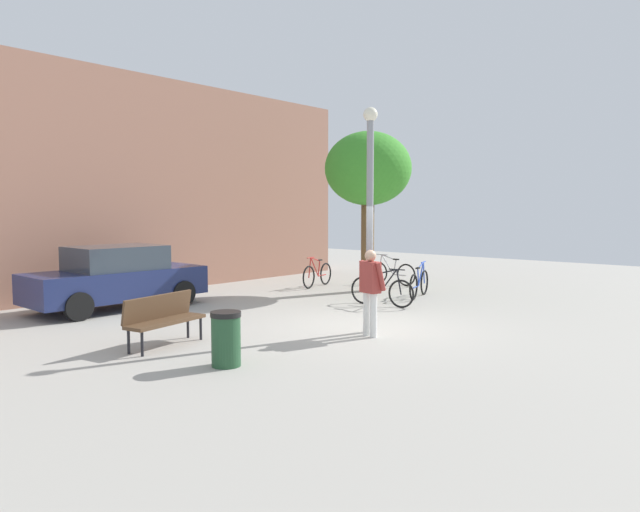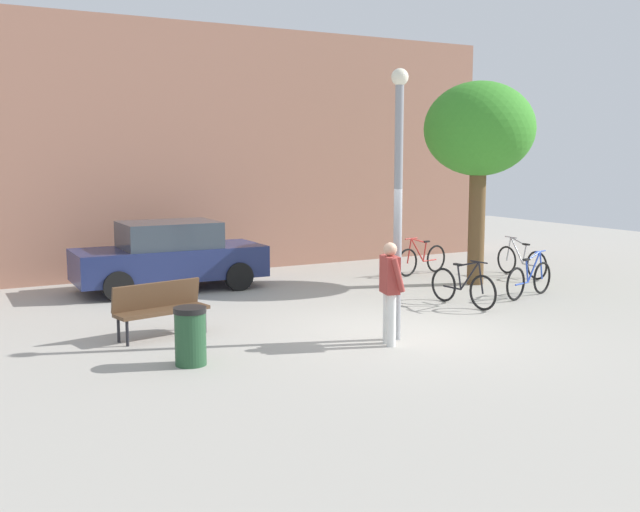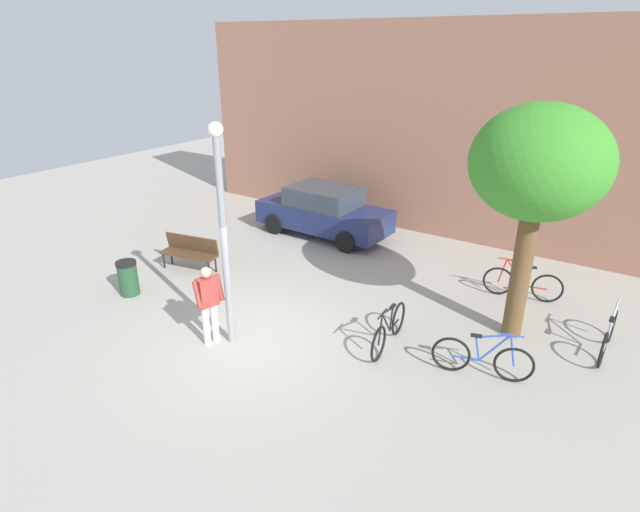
% 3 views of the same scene
% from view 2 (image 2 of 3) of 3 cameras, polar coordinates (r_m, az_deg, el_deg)
% --- Properties ---
extents(ground_plane, '(36.00, 36.00, 0.00)m').
position_cam_2_polar(ground_plane, '(13.02, 6.08, -5.88)').
color(ground_plane, '#A8A399').
extents(building_facade, '(16.23, 2.00, 6.31)m').
position_cam_2_polar(building_facade, '(20.55, -8.26, 7.97)').
color(building_facade, '#9E6B56').
rests_on(building_facade, ground_plane).
extents(lamppost, '(0.28, 0.28, 4.41)m').
position_cam_2_polar(lamppost, '(12.26, 5.97, 5.35)').
color(lamppost, gray).
rests_on(lamppost, ground_plane).
extents(person_by_lamppost, '(0.39, 0.63, 1.67)m').
position_cam_2_polar(person_by_lamppost, '(12.06, 5.34, -2.29)').
color(person_by_lamppost, white).
rests_on(person_by_lamppost, ground_plane).
extents(park_bench, '(1.66, 0.77, 0.92)m').
position_cam_2_polar(park_bench, '(12.91, -12.07, -3.65)').
color(park_bench, '#513823').
rests_on(park_bench, ground_plane).
extents(plaza_tree, '(2.55, 2.55, 4.72)m').
position_cam_2_polar(plaza_tree, '(17.91, 12.01, 9.24)').
color(plaza_tree, brown).
rests_on(plaza_tree, ground_plane).
extents(bicycle_blue, '(1.76, 0.54, 0.97)m').
position_cam_2_polar(bicycle_blue, '(16.73, 15.63, -1.73)').
color(bicycle_blue, black).
rests_on(bicycle_blue, ground_plane).
extents(bicycle_black, '(0.23, 1.81, 0.97)m').
position_cam_2_polar(bicycle_black, '(15.45, 10.82, -2.35)').
color(bicycle_black, black).
rests_on(bicycle_black, ground_plane).
extents(bicycle_silver, '(0.13, 1.81, 0.97)m').
position_cam_2_polar(bicycle_silver, '(19.47, 15.04, -0.39)').
color(bicycle_silver, black).
rests_on(bicycle_silver, ground_plane).
extents(bicycle_red, '(1.78, 0.43, 0.97)m').
position_cam_2_polar(bicycle_red, '(19.31, 7.74, -0.26)').
color(bicycle_red, black).
rests_on(bicycle_red, ground_plane).
extents(parked_car_navy, '(4.24, 1.90, 1.55)m').
position_cam_2_polar(parked_car_navy, '(17.26, -11.37, 0.01)').
color(parked_car_navy, navy).
rests_on(parked_car_navy, ground_plane).
extents(trash_bin, '(0.48, 0.48, 0.86)m').
position_cam_2_polar(trash_bin, '(11.14, -9.83, -6.01)').
color(trash_bin, '#234C2D').
rests_on(trash_bin, ground_plane).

